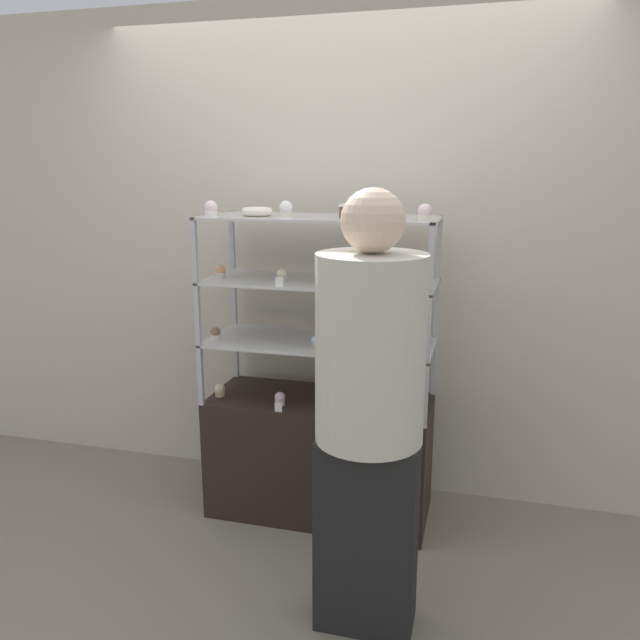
% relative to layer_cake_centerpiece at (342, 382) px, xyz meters
% --- Properties ---
extents(ground_plane, '(20.00, 20.00, 0.00)m').
position_rel_layer_cake_centerpiece_xyz_m(ground_plane, '(-0.10, -0.08, -0.69)').
color(ground_plane, gray).
extents(back_wall, '(8.00, 0.05, 2.60)m').
position_rel_layer_cake_centerpiece_xyz_m(back_wall, '(-0.10, 0.30, 0.61)').
color(back_wall, beige).
rests_on(back_wall, ground_plane).
extents(display_base, '(1.12, 0.47, 0.62)m').
position_rel_layer_cake_centerpiece_xyz_m(display_base, '(-0.10, -0.08, -0.38)').
color(display_base, black).
rests_on(display_base, ground_plane).
extents(display_riser_lower, '(1.12, 0.47, 0.31)m').
position_rel_layer_cake_centerpiece_xyz_m(display_riser_lower, '(-0.10, -0.08, 0.22)').
color(display_riser_lower, '#B7B7BC').
rests_on(display_riser_lower, display_base).
extents(display_riser_middle, '(1.12, 0.47, 0.31)m').
position_rel_layer_cake_centerpiece_xyz_m(display_riser_middle, '(-0.10, -0.08, 0.52)').
color(display_riser_middle, '#B7B7BC').
rests_on(display_riser_middle, display_riser_lower).
extents(display_riser_upper, '(1.12, 0.47, 0.31)m').
position_rel_layer_cake_centerpiece_xyz_m(display_riser_upper, '(-0.10, -0.08, 0.83)').
color(display_riser_upper, '#B7B7BC').
rests_on(display_riser_upper, display_riser_middle).
extents(layer_cake_centerpiece, '(0.17, 0.17, 0.14)m').
position_rel_layer_cake_centerpiece_xyz_m(layer_cake_centerpiece, '(0.00, 0.00, 0.00)').
color(layer_cake_centerpiece, '#C66660').
rests_on(layer_cake_centerpiece, display_base).
extents(sheet_cake_frosted, '(0.20, 0.15, 0.06)m').
position_rel_layer_cake_centerpiece_xyz_m(sheet_cake_frosted, '(0.11, -0.08, 0.88)').
color(sheet_cake_frosted, brown).
rests_on(sheet_cake_frosted, display_riser_upper).
extents(cupcake_0, '(0.05, 0.05, 0.07)m').
position_rel_layer_cake_centerpiece_xyz_m(cupcake_0, '(-0.60, -0.17, -0.04)').
color(cupcake_0, '#CCB28C').
rests_on(cupcake_0, display_base).
extents(cupcake_1, '(0.05, 0.05, 0.07)m').
position_rel_layer_cake_centerpiece_xyz_m(cupcake_1, '(-0.27, -0.21, -0.04)').
color(cupcake_1, white).
rests_on(cupcake_1, display_base).
extents(cupcake_2, '(0.05, 0.05, 0.07)m').
position_rel_layer_cake_centerpiece_xyz_m(cupcake_2, '(0.41, -0.15, -0.04)').
color(cupcake_2, white).
rests_on(cupcake_2, display_base).
extents(price_tag_0, '(0.04, 0.00, 0.04)m').
position_rel_layer_cake_centerpiece_xyz_m(price_tag_0, '(-0.24, -0.30, -0.05)').
color(price_tag_0, white).
rests_on(price_tag_0, display_base).
extents(cupcake_3, '(0.05, 0.05, 0.06)m').
position_rel_layer_cake_centerpiece_xyz_m(cupcake_3, '(-0.61, -0.18, 0.27)').
color(cupcake_3, white).
rests_on(cupcake_3, display_riser_lower).
extents(cupcake_4, '(0.05, 0.05, 0.06)m').
position_rel_layer_cake_centerpiece_xyz_m(cupcake_4, '(-0.08, -0.20, 0.27)').
color(cupcake_4, '#CCB28C').
rests_on(cupcake_4, display_riser_lower).
extents(cupcake_5, '(0.05, 0.05, 0.06)m').
position_rel_layer_cake_centerpiece_xyz_m(cupcake_5, '(0.40, -0.15, 0.27)').
color(cupcake_5, '#CCB28C').
rests_on(cupcake_5, display_riser_lower).
extents(price_tag_1, '(0.04, 0.00, 0.04)m').
position_rel_layer_cake_centerpiece_xyz_m(price_tag_1, '(-0.02, -0.30, 0.26)').
color(price_tag_1, white).
rests_on(price_tag_1, display_riser_lower).
extents(cupcake_6, '(0.05, 0.05, 0.06)m').
position_rel_layer_cake_centerpiece_xyz_m(cupcake_6, '(-0.59, -0.13, 0.57)').
color(cupcake_6, beige).
rests_on(cupcake_6, display_riser_middle).
extents(cupcake_7, '(0.05, 0.05, 0.06)m').
position_rel_layer_cake_centerpiece_xyz_m(cupcake_7, '(-0.27, -0.16, 0.57)').
color(cupcake_7, beige).
rests_on(cupcake_7, display_riser_middle).
extents(cupcake_8, '(0.05, 0.05, 0.06)m').
position_rel_layer_cake_centerpiece_xyz_m(cupcake_8, '(0.06, -0.16, 0.57)').
color(cupcake_8, beige).
rests_on(cupcake_8, display_riser_middle).
extents(cupcake_9, '(0.05, 0.05, 0.06)m').
position_rel_layer_cake_centerpiece_xyz_m(cupcake_9, '(0.40, -0.13, 0.57)').
color(cupcake_9, '#CCB28C').
rests_on(cupcake_9, display_riser_middle).
extents(price_tag_2, '(0.04, 0.00, 0.04)m').
position_rel_layer_cake_centerpiece_xyz_m(price_tag_2, '(-0.23, -0.30, 0.56)').
color(price_tag_2, white).
rests_on(price_tag_2, display_riser_middle).
extents(cupcake_10, '(0.06, 0.06, 0.07)m').
position_rel_layer_cake_centerpiece_xyz_m(cupcake_10, '(-0.60, -0.19, 0.88)').
color(cupcake_10, white).
rests_on(cupcake_10, display_riser_upper).
extents(cupcake_11, '(0.06, 0.06, 0.07)m').
position_rel_layer_cake_centerpiece_xyz_m(cupcake_11, '(-0.25, -0.12, 0.88)').
color(cupcake_11, beige).
rests_on(cupcake_11, display_riser_upper).
extents(cupcake_12, '(0.06, 0.06, 0.07)m').
position_rel_layer_cake_centerpiece_xyz_m(cupcake_12, '(0.41, -0.21, 0.88)').
color(cupcake_12, beige).
rests_on(cupcake_12, display_riser_upper).
extents(price_tag_3, '(0.04, 0.00, 0.04)m').
position_rel_layer_cake_centerpiece_xyz_m(price_tag_3, '(0.25, -0.30, 0.87)').
color(price_tag_3, white).
rests_on(price_tag_3, display_riser_upper).
extents(donut_glazed, '(0.15, 0.15, 0.04)m').
position_rel_layer_cake_centerpiece_xyz_m(donut_glazed, '(-0.39, -0.12, 0.87)').
color(donut_glazed, '#EFE5CC').
rests_on(donut_glazed, display_riser_upper).
extents(customer_figure, '(0.40, 0.40, 1.69)m').
position_rel_layer_cake_centerpiece_xyz_m(customer_figure, '(0.30, -0.86, 0.22)').
color(customer_figure, black).
rests_on(customer_figure, ground_plane).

